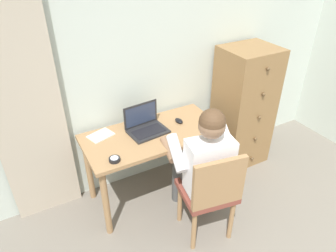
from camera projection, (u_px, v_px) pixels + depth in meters
wall_back at (155, 60)px, 2.88m from camera, size 4.80×0.05×2.50m
curtain_panel at (26, 110)px, 2.45m from camera, size 0.57×0.03×2.14m
desk at (153, 143)px, 2.85m from camera, size 1.25×0.61×0.73m
dresser at (243, 107)px, 3.35m from camera, size 0.54×0.50×1.32m
chair at (211, 191)px, 2.47m from camera, size 0.48×0.46×0.90m
person_seated at (202, 160)px, 2.52m from camera, size 0.59×0.63×1.22m
laptop at (146, 126)px, 2.80m from camera, size 0.36×0.28×0.24m
computer_mouse at (179, 121)px, 2.94m from camera, size 0.06×0.10×0.03m
desk_clock at (115, 159)px, 2.44m from camera, size 0.09×0.09×0.03m
notebook_pad at (101, 135)px, 2.75m from camera, size 0.25×0.21×0.01m
coffee_mug at (211, 123)px, 2.84m from camera, size 0.12×0.08×0.09m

